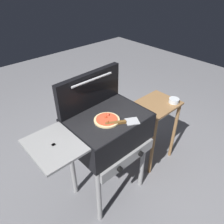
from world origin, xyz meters
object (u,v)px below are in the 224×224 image
object	(u,v)px
spatula	(123,122)
topping_bowl_near	(174,101)
grill	(107,132)
prep_table	(154,120)
pizza_pepperoni	(107,120)

from	to	relation	value
spatula	topping_bowl_near	xyz separation A→B (m)	(0.77, 0.04, -0.14)
grill	topping_bowl_near	distance (m)	0.82
grill	prep_table	bearing A→B (deg)	0.37
pizza_pepperoni	prep_table	bearing A→B (deg)	3.12
grill	spatula	world-z (taller)	spatula
spatula	prep_table	bearing A→B (deg)	12.74
grill	prep_table	distance (m)	0.71
spatula	topping_bowl_near	bearing A→B (deg)	2.79
pizza_pepperoni	topping_bowl_near	xyz separation A→B (m)	(0.84, -0.07, -0.14)
pizza_pepperoni	spatula	xyz separation A→B (m)	(0.07, -0.10, -0.00)
spatula	prep_table	distance (m)	0.75
pizza_pepperoni	prep_table	size ratio (longest dim) A/B	0.27
prep_table	topping_bowl_near	size ratio (longest dim) A/B	7.34
spatula	pizza_pepperoni	bearing A→B (deg)	122.91
topping_bowl_near	pizza_pepperoni	bearing A→B (deg)	175.42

